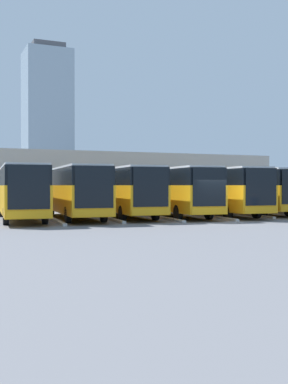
{
  "coord_description": "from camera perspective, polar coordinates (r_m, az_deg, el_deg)",
  "views": [
    {
      "loc": [
        15.06,
        24.56,
        2.18
      ],
      "look_at": [
        2.12,
        -5.87,
        1.72
      ],
      "focal_mm": 45.0,
      "sensor_mm": 36.0,
      "label": 1
    }
  ],
  "objects": [
    {
      "name": "ground_plane",
      "position": [
        28.89,
        8.47,
        -3.54
      ],
      "size": [
        600.0,
        600.0,
        0.0
      ],
      "primitive_type": "plane",
      "color": "slate"
    },
    {
      "name": "curb_divider_0",
      "position": [
        37.19,
        16.62,
        -2.48
      ],
      "size": [
        0.9,
        7.85,
        0.15
      ],
      "primitive_type": "cube",
      "rotation": [
        0.0,
        0.0,
        -0.08
      ],
      "color": "#B2B2AD",
      "rests_on": "ground_plane"
    },
    {
      "name": "bus_1",
      "position": [
        37.92,
        12.36,
        0.31
      ],
      "size": [
        3.4,
        11.95,
        3.36
      ],
      "rotation": [
        0.0,
        0.0,
        -0.08
      ],
      "color": "orange",
      "rests_on": "ground_plane"
    },
    {
      "name": "curb_divider_1",
      "position": [
        35.57,
        11.71,
        -2.61
      ],
      "size": [
        0.9,
        7.85,
        0.15
      ],
      "primitive_type": "cube",
      "rotation": [
        0.0,
        0.0,
        -0.08
      ],
      "color": "#B2B2AD",
      "rests_on": "ground_plane"
    },
    {
      "name": "bus_2",
      "position": [
        35.23,
        8.66,
        0.29
      ],
      "size": [
        3.4,
        11.95,
        3.36
      ],
      "rotation": [
        0.0,
        0.0,
        -0.08
      ],
      "color": "orange",
      "rests_on": "ground_plane"
    },
    {
      "name": "curb_divider_2",
      "position": [
        32.91,
        7.69,
        -2.88
      ],
      "size": [
        0.9,
        7.85,
        0.15
      ],
      "primitive_type": "cube",
      "rotation": [
        0.0,
        0.0,
        -0.08
      ],
      "color": "#B2B2AD",
      "rests_on": "ground_plane"
    },
    {
      "name": "bus_3",
      "position": [
        33.81,
        3.4,
        0.27
      ],
      "size": [
        3.4,
        11.95,
        3.36
      ],
      "rotation": [
        0.0,
        0.0,
        -0.08
      ],
      "color": "orange",
      "rests_on": "ground_plane"
    },
    {
      "name": "curb_divider_3",
      "position": [
        31.56,
        2.0,
        -3.03
      ],
      "size": [
        0.9,
        7.85,
        0.15
      ],
      "primitive_type": "cube",
      "rotation": [
        0.0,
        0.0,
        -0.08
      ],
      "color": "#B2B2AD",
      "rests_on": "ground_plane"
    },
    {
      "name": "bus_4",
      "position": [
        33.05,
        -2.49,
        0.26
      ],
      "size": [
        3.4,
        11.95,
        3.36
      ],
      "rotation": [
        0.0,
        0.0,
        -0.08
      ],
      "color": "orange",
      "rests_on": "ground_plane"
    },
    {
      "name": "curb_divider_4",
      "position": [
        30.89,
        -4.35,
        -3.11
      ],
      "size": [
        0.9,
        7.85,
        0.15
      ],
      "primitive_type": "cube",
      "rotation": [
        0.0,
        0.0,
        -0.08
      ],
      "color": "#B2B2AD",
      "rests_on": "ground_plane"
    },
    {
      "name": "bus_5",
      "position": [
        31.76,
        -8.18,
        0.23
      ],
      "size": [
        3.4,
        11.95,
        3.36
      ],
      "rotation": [
        0.0,
        0.0,
        -0.08
      ],
      "color": "orange",
      "rests_on": "ground_plane"
    },
    {
      "name": "curb_divider_5",
      "position": [
        29.73,
        -10.53,
        -3.28
      ],
      "size": [
        0.9,
        7.85,
        0.15
      ],
      "primitive_type": "cube",
      "rotation": [
        0.0,
        0.0,
        -0.08
      ],
      "color": "#B2B2AD",
      "rests_on": "ground_plane"
    },
    {
      "name": "bus_6",
      "position": [
        31.09,
        -14.37,
        0.21
      ],
      "size": [
        3.4,
        11.95,
        3.36
      ],
      "rotation": [
        0.0,
        0.0,
        -0.08
      ],
      "color": "orange",
      "rests_on": "ground_plane"
    },
    {
      "name": "station_building",
      "position": [
        52.67,
        -6.43,
        1.49
      ],
      "size": [
        39.74,
        13.24,
        5.58
      ],
      "color": "#A8A399",
      "rests_on": "ground_plane"
    },
    {
      "name": "office_tower",
      "position": [
        178.87,
        -11.41,
        8.38
      ],
      "size": [
        16.11,
        16.11,
        52.85
      ],
      "color": "#93A8B7",
      "rests_on": "ground_plane"
    }
  ]
}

